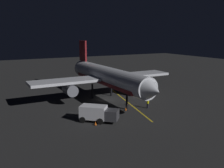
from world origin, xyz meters
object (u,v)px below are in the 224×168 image
at_px(baggage_truck, 97,114).
at_px(catering_truck, 131,88).
at_px(traffic_cone_near_left, 126,109).
at_px(airliner, 106,77).
at_px(ground_crew_worker, 148,103).
at_px(traffic_cone_under_wing, 127,104).
at_px(traffic_cone_near_right, 96,123).

relative_size(baggage_truck, catering_truck, 1.01).
bearing_deg(baggage_truck, traffic_cone_near_left, -157.71).
height_order(airliner, baggage_truck, airliner).
relative_size(catering_truck, ground_crew_worker, 3.17).
distance_m(airliner, traffic_cone_near_left, 9.33).
bearing_deg(ground_crew_worker, traffic_cone_under_wing, -57.51).
bearing_deg(traffic_cone_near_left, catering_truck, -126.10).
distance_m(airliner, baggage_truck, 13.33).
bearing_deg(catering_truck, traffic_cone_near_left, 53.90).
distance_m(catering_truck, traffic_cone_under_wing, 8.94).
bearing_deg(traffic_cone_under_wing, airliner, -75.13).
height_order(catering_truck, ground_crew_worker, catering_truck).
distance_m(airliner, traffic_cone_near_right, 15.03).
bearing_deg(catering_truck, ground_crew_worker, 73.52).
distance_m(ground_crew_worker, traffic_cone_near_right, 11.83).
bearing_deg(traffic_cone_under_wing, catering_truck, -126.11).
height_order(ground_crew_worker, traffic_cone_near_right, ground_crew_worker).
xyz_separation_m(baggage_truck, traffic_cone_near_right, (0.87, 1.22, -0.97)).
height_order(airliner, traffic_cone_near_left, airliner).
xyz_separation_m(baggage_truck, traffic_cone_near_left, (-6.47, -2.65, -0.97)).
relative_size(baggage_truck, traffic_cone_under_wing, 10.07).
xyz_separation_m(airliner, catering_truck, (-6.74, -1.52, -3.26)).
bearing_deg(baggage_truck, airliner, -122.18).
xyz_separation_m(catering_truck, ground_crew_worker, (3.11, 10.52, -0.37)).
xyz_separation_m(catering_truck, traffic_cone_near_left, (7.15, 9.81, -1.00)).
bearing_deg(ground_crew_worker, catering_truck, -106.48).
bearing_deg(traffic_cone_under_wing, traffic_cone_near_right, 35.07).
xyz_separation_m(airliner, traffic_cone_near_right, (7.75, 12.15, -4.27)).
height_order(catering_truck, traffic_cone_near_right, catering_truck).
xyz_separation_m(ground_crew_worker, traffic_cone_under_wing, (2.13, -3.34, -0.64)).
bearing_deg(traffic_cone_near_right, catering_truck, -136.66).
relative_size(airliner, traffic_cone_under_wing, 59.40).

